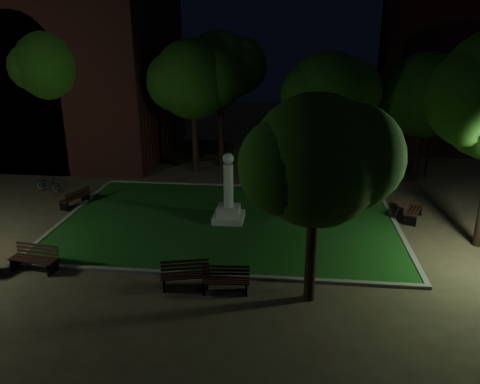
{
  "coord_description": "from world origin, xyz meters",
  "views": [
    {
      "loc": [
        2.68,
        -17.81,
        8.42
      ],
      "look_at": [
        0.63,
        1.0,
        1.83
      ],
      "focal_mm": 35.0,
      "sensor_mm": 36.0,
      "label": 1
    }
  ],
  "objects_px": {
    "bench_far_side": "(274,179)",
    "bicycle": "(48,184)",
    "bench_left_side": "(75,198)",
    "bench_right_side": "(412,211)",
    "bench_near_left": "(185,275)",
    "bench_near_right": "(226,280)",
    "monument": "(229,203)",
    "bench_west_near": "(35,259)"
  },
  "relations": [
    {
      "from": "bench_near_left",
      "to": "bench_left_side",
      "type": "distance_m",
      "value": 10.03
    },
    {
      "from": "bench_right_side",
      "to": "bench_far_side",
      "type": "xyz_separation_m",
      "value": [
        -6.55,
        4.36,
        -0.03
      ]
    },
    {
      "from": "bicycle",
      "to": "bench_near_left",
      "type": "bearing_deg",
      "value": -117.74
    },
    {
      "from": "bench_near_right",
      "to": "bench_right_side",
      "type": "relative_size",
      "value": 0.92
    },
    {
      "from": "monument",
      "to": "bench_far_side",
      "type": "relative_size",
      "value": 1.92
    },
    {
      "from": "bench_west_near",
      "to": "bench_left_side",
      "type": "xyz_separation_m",
      "value": [
        -1.41,
        6.48,
        -0.03
      ]
    },
    {
      "from": "monument",
      "to": "bench_west_near",
      "type": "relative_size",
      "value": 1.76
    },
    {
      "from": "monument",
      "to": "bicycle",
      "type": "xyz_separation_m",
      "value": [
        -10.4,
        3.22,
        -0.53
      ]
    },
    {
      "from": "bench_left_side",
      "to": "bench_right_side",
      "type": "relative_size",
      "value": 0.96
    },
    {
      "from": "bench_near_left",
      "to": "bench_near_right",
      "type": "height_order",
      "value": "bench_near_left"
    },
    {
      "from": "bench_near_left",
      "to": "bench_near_right",
      "type": "bearing_deg",
      "value": -21.29
    },
    {
      "from": "bench_far_side",
      "to": "bicycle",
      "type": "distance_m",
      "value": 12.51
    },
    {
      "from": "monument",
      "to": "bench_far_side",
      "type": "height_order",
      "value": "monument"
    },
    {
      "from": "monument",
      "to": "bench_near_right",
      "type": "xyz_separation_m",
      "value": [
        0.7,
        -6.03,
        -0.54
      ]
    },
    {
      "from": "bench_west_near",
      "to": "bench_near_right",
      "type": "bearing_deg",
      "value": 2.15
    },
    {
      "from": "bench_left_side",
      "to": "bench_far_side",
      "type": "relative_size",
      "value": 1.03
    },
    {
      "from": "bench_near_left",
      "to": "bench_left_side",
      "type": "height_order",
      "value": "bench_near_left"
    },
    {
      "from": "monument",
      "to": "bicycle",
      "type": "distance_m",
      "value": 10.9
    },
    {
      "from": "bench_west_near",
      "to": "bicycle",
      "type": "distance_m",
      "value": 9.38
    },
    {
      "from": "bench_near_right",
      "to": "bench_far_side",
      "type": "height_order",
      "value": "bench_near_right"
    },
    {
      "from": "monument",
      "to": "bench_near_left",
      "type": "xyz_separation_m",
      "value": [
        -0.74,
        -5.86,
        -0.53
      ]
    },
    {
      "from": "bench_near_left",
      "to": "bench_far_side",
      "type": "height_order",
      "value": "bench_near_left"
    },
    {
      "from": "bench_west_near",
      "to": "bench_far_side",
      "type": "distance_m",
      "value": 13.72
    },
    {
      "from": "monument",
      "to": "bench_far_side",
      "type": "distance_m",
      "value": 5.89
    },
    {
      "from": "monument",
      "to": "bench_near_right",
      "type": "height_order",
      "value": "monument"
    },
    {
      "from": "bench_left_side",
      "to": "monument",
      "type": "bearing_deg",
      "value": 103.08
    },
    {
      "from": "bench_near_right",
      "to": "bench_west_near",
      "type": "relative_size",
      "value": 0.9
    },
    {
      "from": "monument",
      "to": "bench_right_side",
      "type": "height_order",
      "value": "monument"
    },
    {
      "from": "bench_west_near",
      "to": "bench_left_side",
      "type": "bearing_deg",
      "value": 110.1
    },
    {
      "from": "bench_west_near",
      "to": "bench_left_side",
      "type": "height_order",
      "value": "bench_west_near"
    },
    {
      "from": "monument",
      "to": "bench_left_side",
      "type": "bearing_deg",
      "value": 171.59
    },
    {
      "from": "monument",
      "to": "bench_right_side",
      "type": "distance_m",
      "value": 8.54
    },
    {
      "from": "bench_west_near",
      "to": "bench_far_side",
      "type": "bearing_deg",
      "value": 60.18
    },
    {
      "from": "bench_near_right",
      "to": "bench_far_side",
      "type": "bearing_deg",
      "value": 79.92
    },
    {
      "from": "bench_left_side",
      "to": "bench_right_side",
      "type": "bearing_deg",
      "value": 111.56
    },
    {
      "from": "bench_far_side",
      "to": "bicycle",
      "type": "height_order",
      "value": "bench_far_side"
    },
    {
      "from": "bench_far_side",
      "to": "bicycle",
      "type": "relative_size",
      "value": 1.02
    },
    {
      "from": "bench_near_right",
      "to": "bench_far_side",
      "type": "distance_m",
      "value": 11.64
    },
    {
      "from": "bicycle",
      "to": "bench_right_side",
      "type": "bearing_deg",
      "value": -80.69
    },
    {
      "from": "bench_left_side",
      "to": "bench_right_side",
      "type": "xyz_separation_m",
      "value": [
        16.35,
        0.02,
        0.02
      ]
    },
    {
      "from": "bench_near_left",
      "to": "bicycle",
      "type": "height_order",
      "value": "bench_near_left"
    },
    {
      "from": "bench_near_right",
      "to": "bench_far_side",
      "type": "xyz_separation_m",
      "value": [
        1.19,
        11.58,
        -0.01
      ]
    }
  ]
}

